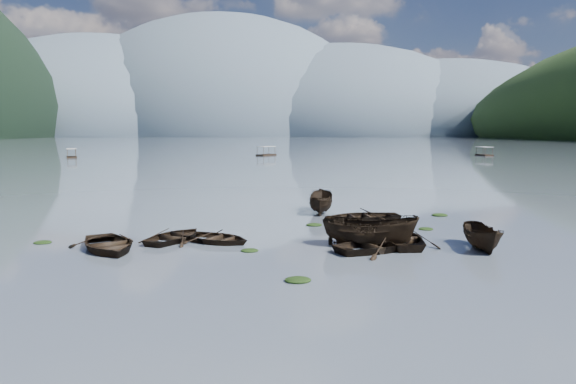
{
  "coord_description": "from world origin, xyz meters",
  "views": [
    {
      "loc": [
        -1.79,
        -19.27,
        5.64
      ],
      "look_at": [
        0.0,
        12.0,
        2.0
      ],
      "focal_mm": 32.0,
      "sensor_mm": 36.0,
      "label": 1
    }
  ],
  "objects": [
    {
      "name": "weed_clump_6",
      "position": [
        1.56,
        11.4,
        0.0
      ],
      "size": [
        0.99,
        0.82,
        0.21
      ],
      "primitive_type": "ellipsoid",
      "color": "black",
      "rests_on": "ground"
    },
    {
      "name": "pontoon_right",
      "position": [
        53.48,
        103.7,
        0.0
      ],
      "size": [
        2.5,
        5.51,
        2.08
      ],
      "primitive_type": null,
      "rotation": [
        0.0,
        0.0,
        0.05
      ],
      "color": "black",
      "rests_on": "ground"
    },
    {
      "name": "rowboat_8",
      "position": [
        2.56,
        16.47,
        0.0
      ],
      "size": [
        2.35,
        4.59,
        1.69
      ],
      "primitive_type": "imported",
      "rotation": [
        0.0,
        0.0,
        2.98
      ],
      "color": "black",
      "rests_on": "ground"
    },
    {
      "name": "rowboat_2",
      "position": [
        3.68,
        5.43,
        0.0
      ],
      "size": [
        5.05,
        3.05,
        1.83
      ],
      "primitive_type": "imported",
      "rotation": [
        0.0,
        0.0,
        1.28
      ],
      "color": "black",
      "rests_on": "ground"
    },
    {
      "name": "rowboat_0",
      "position": [
        -9.07,
        5.42,
        0.0
      ],
      "size": [
        5.05,
        5.6,
        0.95
      ],
      "primitive_type": "imported",
      "rotation": [
        0.0,
        0.0,
        0.48
      ],
      "color": "black",
      "rests_on": "ground"
    },
    {
      "name": "rowboat_4",
      "position": [
        3.87,
        4.63,
        0.0
      ],
      "size": [
        5.31,
        4.72,
        0.91
      ],
      "primitive_type": "imported",
      "rotation": [
        0.0,
        0.0,
        2.01
      ],
      "color": "black",
      "rests_on": "ground"
    },
    {
      "name": "haze_mtn_d",
      "position": [
        320.0,
        900.0,
        0.0
      ],
      "size": [
        520.0,
        520.0,
        220.0
      ],
      "primitive_type": "ellipsoid",
      "color": "#475666",
      "rests_on": "ground"
    },
    {
      "name": "rowboat_6",
      "position": [
        -4.03,
        6.94,
        0.0
      ],
      "size": [
        4.78,
        4.45,
        0.81
      ],
      "primitive_type": "imported",
      "rotation": [
        0.0,
        0.0,
        1.0
      ],
      "color": "black",
      "rests_on": "ground"
    },
    {
      "name": "haze_mtn_c",
      "position": [
        140.0,
        900.0,
        0.0
      ],
      "size": [
        520.0,
        520.0,
        260.0
      ],
      "primitive_type": "ellipsoid",
      "color": "#475666",
      "rests_on": "ground"
    },
    {
      "name": "weed_clump_1",
      "position": [
        -2.25,
        4.78,
        0.0
      ],
      "size": [
        0.85,
        0.68,
        0.19
      ],
      "primitive_type": "ellipsoid",
      "color": "black",
      "rests_on": "ground"
    },
    {
      "name": "haze_mtn_a",
      "position": [
        -260.0,
        900.0,
        0.0
      ],
      "size": [
        520.0,
        520.0,
        280.0
      ],
      "primitive_type": "ellipsoid",
      "color": "#475666",
      "rests_on": "ground"
    },
    {
      "name": "weed_clump_0",
      "position": [
        -8.59,
        5.57,
        0.0
      ],
      "size": [
        0.99,
        0.81,
        0.22
      ],
      "primitive_type": "ellipsoid",
      "color": "black",
      "rests_on": "ground"
    },
    {
      "name": "weed_clump_7",
      "position": [
        10.49,
        14.54,
        0.0
      ],
      "size": [
        1.08,
        0.86,
        0.23
      ],
      "primitive_type": "ellipsoid",
      "color": "black",
      "rests_on": "ground"
    },
    {
      "name": "rowboat_7",
      "position": [
        4.94,
        12.91,
        0.0
      ],
      "size": [
        4.89,
        3.7,
        0.95
      ],
      "primitive_type": "imported",
      "rotation": [
        0.0,
        0.0,
        4.8
      ],
      "color": "black",
      "rests_on": "ground"
    },
    {
      "name": "weed_clump_3",
      "position": [
        7.95,
        9.72,
        0.0
      ],
      "size": [
        0.86,
        0.73,
        0.19
      ],
      "primitive_type": "ellipsoid",
      "color": "black",
      "rests_on": "ground"
    },
    {
      "name": "pontoon_left",
      "position": [
        -43.91,
        99.06,
        0.0
      ],
      "size": [
        3.82,
        5.59,
        1.98
      ],
      "primitive_type": null,
      "rotation": [
        0.0,
        0.0,
        0.36
      ],
      "color": "black",
      "rests_on": "ground"
    },
    {
      "name": "haze_mtn_b",
      "position": [
        -60.0,
        900.0,
        0.0
      ],
      "size": [
        520.0,
        520.0,
        340.0
      ],
      "primitive_type": "ellipsoid",
      "color": "#475666",
      "rests_on": "ground"
    },
    {
      "name": "weed_clump_4",
      "position": [
        5.63,
        8.6,
        0.0
      ],
      "size": [
        1.17,
        0.92,
        0.24
      ],
      "primitive_type": "ellipsoid",
      "color": "black",
      "rests_on": "ground"
    },
    {
      "name": "rowboat_3",
      "position": [
        5.3,
        6.25,
        0.0
      ],
      "size": [
        3.62,
        4.97,
        1.01
      ],
      "primitive_type": "imported",
      "rotation": [
        0.0,
        0.0,
        3.17
      ],
      "color": "black",
      "rests_on": "ground"
    },
    {
      "name": "weed_clump_2",
      "position": [
        -0.33,
        -0.31,
        0.0
      ],
      "size": [
        1.03,
        0.82,
        0.22
      ],
      "primitive_type": "ellipsoid",
      "color": "black",
      "rests_on": "ground"
    },
    {
      "name": "weed_clump_5",
      "position": [
        -12.88,
        7.2,
        0.0
      ],
      "size": [
        0.91,
        0.73,
        0.19
      ],
      "primitive_type": "ellipsoid",
      "color": "black",
      "rests_on": "ground"
    },
    {
      "name": "rowboat_1",
      "position": [
        -6.19,
        7.5,
        0.0
      ],
      "size": [
        4.35,
        4.81,
        0.82
      ],
      "primitive_type": "imported",
      "rotation": [
        0.0,
        0.0,
        2.65
      ],
      "color": "black",
      "rests_on": "ground"
    },
    {
      "name": "ground_plane",
      "position": [
        0.0,
        0.0,
        0.0
      ],
      "size": [
        2400.0,
        2400.0,
        0.0
      ],
      "primitive_type": "plane",
      "color": "#545C69"
    },
    {
      "name": "rowboat_5",
      "position": [
        9.04,
        4.57,
        0.0
      ],
      "size": [
        1.86,
        3.91,
        1.45
      ],
      "primitive_type": "imported",
      "rotation": [
        0.0,
        0.0,
        -0.12
      ],
      "color": "black",
      "rests_on": "ground"
    },
    {
      "name": "pontoon_centre",
      "position": [
        0.1,
        107.58,
        0.0
      ],
      "size": [
        5.23,
        5.94,
        2.16
      ],
      "primitive_type": null,
      "rotation": [
        0.0,
        0.0,
        -0.63
      ],
      "color": "black",
      "rests_on": "ground"
    }
  ]
}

